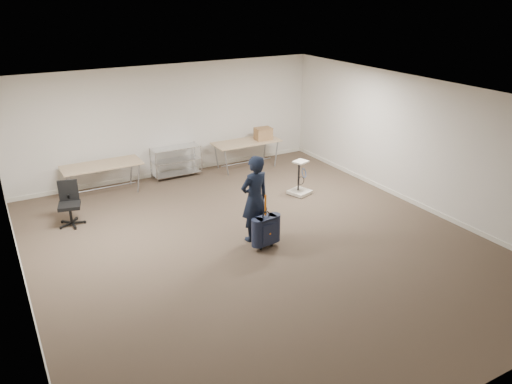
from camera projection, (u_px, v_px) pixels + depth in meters
ground at (257, 244)px, 9.44m from camera, size 9.00×9.00×0.00m
room_shell at (225, 215)px, 10.54m from camera, size 8.00×9.00×9.00m
folding_table_left at (102, 167)px, 11.51m from camera, size 1.80×0.75×0.73m
folding_table_right at (246, 143)px, 13.23m from camera, size 1.80×0.75×0.73m
wire_shelf at (176, 160)px, 12.66m from camera, size 1.22×0.47×0.80m
person at (255, 199)px, 9.33m from camera, size 0.67×0.49×1.69m
suitcase at (266, 230)px, 9.18m from camera, size 0.41×0.27×1.07m
office_chair at (71, 212)px, 10.16m from camera, size 0.55×0.55×0.91m
equipment_cart at (300, 186)px, 11.66m from camera, size 0.56×0.56×0.82m
cardboard_box at (263, 134)px, 13.32m from camera, size 0.45×0.35×0.32m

